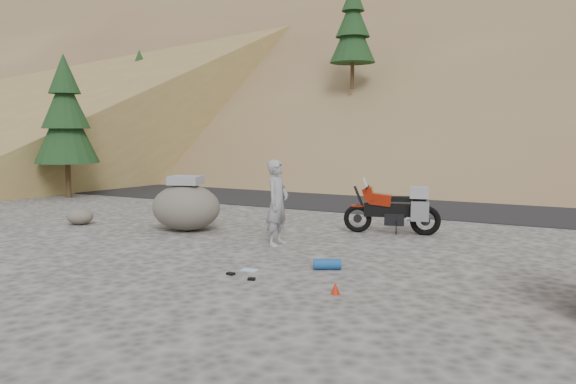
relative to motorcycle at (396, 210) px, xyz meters
name	(u,v)px	position (x,y,z in m)	size (l,w,h in m)	color
ground	(280,253)	(-1.39, -3.01, -0.56)	(140.00, 140.00, 0.00)	#454340
road	(408,201)	(-1.39, 5.99, -0.56)	(120.00, 7.00, 0.05)	black
hillside	(519,23)	(-1.44, 37.86, 10.52)	(120.00, 73.00, 46.72)	brown
conifer_verge	(66,116)	(-12.39, 1.49, 2.33)	(2.20, 2.20, 5.04)	#3A2215
motorcycle	(396,210)	(0.00, 0.00, 0.00)	(2.17, 0.97, 1.31)	black
man	(277,245)	(-1.79, -2.40, -0.56)	(0.65, 0.42, 1.77)	gray
boulder	(186,207)	(-4.57, -1.85, 0.00)	(1.77, 1.53, 1.28)	#57524B
small_rock	(80,216)	(-7.48, -2.43, -0.35)	(0.72, 0.65, 0.41)	#57524B
gear_blue_mat	(327,264)	(-0.05, -3.79, -0.47)	(0.19, 0.19, 0.47)	navy
gear_funnel	(335,288)	(0.64, -5.08, -0.47)	(0.14, 0.14, 0.18)	#AD210B
gear_glove_a	(231,274)	(-1.32, -4.86, -0.54)	(0.13, 0.09, 0.04)	black
gear_glove_b	(252,279)	(-0.84, -4.98, -0.54)	(0.11, 0.09, 0.04)	black
gear_blue_cloth	(250,270)	(-1.19, -4.47, -0.56)	(0.27, 0.20, 0.01)	#97B8EA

